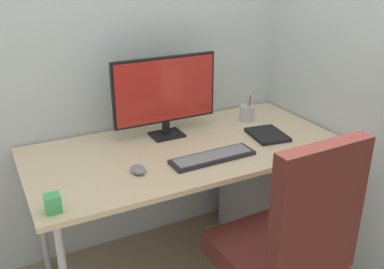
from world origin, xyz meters
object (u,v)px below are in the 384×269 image
(monitor, at_px, (165,92))
(mouse, at_px, (138,169))
(desk_clamp_accessory, at_px, (53,203))
(keyboard, at_px, (213,157))
(filing_cabinet, at_px, (269,193))
(pen_holder, at_px, (247,113))
(notebook, at_px, (267,135))
(office_chair, at_px, (287,244))

(monitor, distance_m, mouse, 0.51)
(desk_clamp_accessory, bearing_deg, keyboard, 8.67)
(filing_cabinet, height_order, monitor, monitor)
(filing_cabinet, distance_m, pen_holder, 0.51)
(monitor, xyz_separation_m, keyboard, (0.08, -0.38, -0.23))
(pen_holder, bearing_deg, desk_clamp_accessory, -158.40)
(desk_clamp_accessory, bearing_deg, filing_cabinet, 13.62)
(mouse, relative_size, notebook, 0.42)
(office_chair, distance_m, monitor, 0.99)
(keyboard, relative_size, desk_clamp_accessory, 6.06)
(mouse, height_order, pen_holder, pen_holder)
(monitor, distance_m, notebook, 0.60)
(filing_cabinet, height_order, notebook, notebook)
(filing_cabinet, height_order, pen_holder, pen_holder)
(keyboard, bearing_deg, office_chair, -79.76)
(notebook, bearing_deg, mouse, -166.61)
(office_chair, relative_size, notebook, 4.69)
(filing_cabinet, relative_size, desk_clamp_accessory, 8.81)
(monitor, bearing_deg, pen_holder, -1.45)
(filing_cabinet, height_order, desk_clamp_accessory, desk_clamp_accessory)
(monitor, height_order, pen_holder, monitor)
(filing_cabinet, bearing_deg, pen_holder, 113.83)
(filing_cabinet, distance_m, notebook, 0.46)
(keyboard, bearing_deg, desk_clamp_accessory, -171.33)
(monitor, height_order, mouse, monitor)
(monitor, bearing_deg, notebook, -29.22)
(filing_cabinet, bearing_deg, mouse, -169.73)
(filing_cabinet, bearing_deg, notebook, -142.03)
(monitor, xyz_separation_m, mouse, (-0.29, -0.34, -0.23))
(pen_holder, bearing_deg, monitor, 178.55)
(filing_cabinet, xyz_separation_m, pen_holder, (-0.07, 0.17, 0.48))
(mouse, xyz_separation_m, notebook, (0.78, 0.07, -0.01))
(office_chair, distance_m, keyboard, 0.54)
(office_chair, distance_m, pen_holder, 0.96)
(office_chair, height_order, desk_clamp_accessory, office_chair)
(office_chair, bearing_deg, desk_clamp_accessory, 156.96)
(office_chair, height_order, filing_cabinet, office_chair)
(pen_holder, xyz_separation_m, desk_clamp_accessory, (-1.22, -0.48, -0.01))
(monitor, xyz_separation_m, notebook, (0.48, -0.27, -0.23))
(office_chair, bearing_deg, monitor, 100.88)
(keyboard, bearing_deg, pen_holder, 39.46)
(pen_holder, height_order, notebook, pen_holder)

